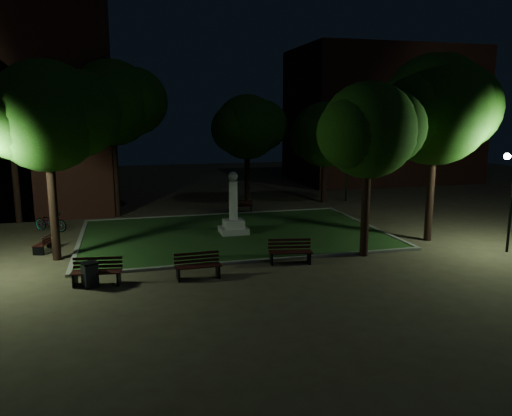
% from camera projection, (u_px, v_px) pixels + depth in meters
% --- Properties ---
extents(ground, '(80.00, 80.00, 0.00)m').
position_uv_depth(ground, '(242.00, 244.00, 23.99)').
color(ground, '#4C432E').
extents(lawn, '(15.00, 10.00, 0.08)m').
position_uv_depth(lawn, '(234.00, 234.00, 25.89)').
color(lawn, '#24471A').
rests_on(lawn, ground).
extents(lawn_kerb, '(15.40, 10.40, 0.12)m').
position_uv_depth(lawn_kerb, '(234.00, 233.00, 25.88)').
color(lawn_kerb, slate).
rests_on(lawn_kerb, ground).
extents(monument, '(1.40, 1.40, 3.20)m').
position_uv_depth(monument, '(233.00, 216.00, 25.72)').
color(monument, '#A39F98').
rests_on(monument, lawn).
extents(building_far, '(16.00, 10.00, 12.00)m').
position_uv_depth(building_far, '(381.00, 116.00, 46.40)').
color(building_far, '#55271D').
rests_on(building_far, ground).
extents(tree_west, '(5.61, 4.58, 8.36)m').
position_uv_depth(tree_west, '(49.00, 116.00, 20.32)').
color(tree_west, black).
rests_on(tree_west, ground).
extents(tree_north_wl, '(6.15, 5.02, 9.30)m').
position_uv_depth(tree_north_wl, '(114.00, 103.00, 29.15)').
color(tree_north_wl, black).
rests_on(tree_north_wl, ground).
extents(tree_north_er, '(5.34, 4.36, 7.48)m').
position_uv_depth(tree_north_er, '(248.00, 127.00, 33.51)').
color(tree_north_er, black).
rests_on(tree_north_er, ground).
extents(tree_ne, '(5.53, 4.51, 7.01)m').
position_uv_depth(tree_ne, '(327.00, 135.00, 34.52)').
color(tree_ne, black).
rests_on(tree_ne, ground).
extents(tree_east, '(6.45, 5.27, 8.99)m').
position_uv_depth(tree_east, '(438.00, 110.00, 23.56)').
color(tree_east, black).
rests_on(tree_east, ground).
extents(tree_se, '(5.03, 4.10, 7.53)m').
position_uv_depth(tree_se, '(371.00, 130.00, 21.04)').
color(tree_se, black).
rests_on(tree_se, ground).
extents(tree_nw, '(5.98, 4.88, 8.47)m').
position_uv_depth(tree_nw, '(12.00, 116.00, 27.66)').
color(tree_nw, black).
rests_on(tree_nw, ground).
extents(lamppost_nw, '(1.18, 0.28, 4.26)m').
position_uv_depth(lamppost_nw, '(9.00, 169.00, 29.35)').
color(lamppost_nw, black).
rests_on(lamppost_nw, ground).
extents(lamppost_ne, '(1.18, 0.28, 4.69)m').
position_uv_depth(lamppost_ne, '(347.00, 156.00, 35.27)').
color(lamppost_ne, black).
rests_on(lamppost_ne, ground).
extents(bench_near_left, '(1.76, 0.67, 0.96)m').
position_uv_depth(bench_near_left, '(198.00, 266.00, 18.94)').
color(bench_near_left, black).
rests_on(bench_near_left, ground).
extents(bench_near_right, '(1.89, 0.92, 0.99)m').
position_uv_depth(bench_near_right, '(290.00, 252.00, 20.83)').
color(bench_near_right, black).
rests_on(bench_near_right, ground).
extents(bench_west_near, '(1.85, 0.88, 0.98)m').
position_uv_depth(bench_west_near, '(97.00, 272.00, 18.21)').
color(bench_west_near, black).
rests_on(bench_west_near, ground).
extents(bench_left_side, '(0.96, 1.57, 0.81)m').
position_uv_depth(bench_left_side, '(46.00, 243.00, 22.60)').
color(bench_left_side, black).
rests_on(bench_left_side, ground).
extents(bench_far_side, '(1.64, 0.85, 0.85)m').
position_uv_depth(bench_far_side, '(240.00, 206.00, 31.54)').
color(bench_far_side, black).
rests_on(bench_far_side, ground).
extents(trash_bin, '(0.71, 0.71, 0.92)m').
position_uv_depth(trash_bin, '(90.00, 274.00, 17.95)').
color(trash_bin, black).
rests_on(trash_bin, ground).
extents(bicycle, '(2.01, 1.59, 1.02)m').
position_uv_depth(bicycle, '(51.00, 222.00, 26.56)').
color(bicycle, black).
rests_on(bicycle, ground).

